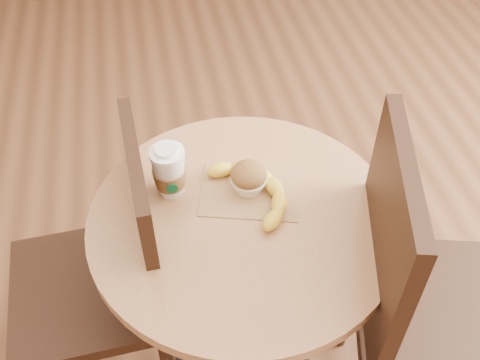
# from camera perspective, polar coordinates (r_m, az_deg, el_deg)

# --- Properties ---
(cafe_table) EXTENTS (0.74, 0.74, 0.75)m
(cafe_table) POSITION_cam_1_polar(r_m,az_deg,el_deg) (1.49, 0.30, -8.73)
(cafe_table) COLOR black
(cafe_table) RESTS_ON ground
(chair_left) EXTENTS (0.43, 0.43, 0.93)m
(chair_left) POSITION_cam_1_polar(r_m,az_deg,el_deg) (1.56, -13.14, -9.23)
(chair_left) COLOR black
(chair_left) RESTS_ON ground
(chair_right) EXTENTS (0.55, 0.55, 1.03)m
(chair_right) POSITION_cam_1_polar(r_m,az_deg,el_deg) (1.48, 18.01, -11.65)
(chair_right) COLOR black
(chair_right) RESTS_ON ground
(kraft_bag) EXTENTS (0.28, 0.24, 0.00)m
(kraft_bag) POSITION_cam_1_polar(r_m,az_deg,el_deg) (1.38, 1.02, -1.19)
(kraft_bag) COLOR #A97E51
(kraft_bag) RESTS_ON cafe_table
(coffee_cup) EXTENTS (0.08, 0.08, 0.14)m
(coffee_cup) POSITION_cam_1_polar(r_m,az_deg,el_deg) (1.35, -7.20, 0.75)
(coffee_cup) COLOR white
(coffee_cup) RESTS_ON cafe_table
(muffin) EXTENTS (0.09, 0.09, 0.08)m
(muffin) POSITION_cam_1_polar(r_m,az_deg,el_deg) (1.36, 0.88, 0.18)
(muffin) COLOR white
(muffin) RESTS_ON kraft_bag
(banana) EXTENTS (0.27, 0.31, 0.04)m
(banana) POSITION_cam_1_polar(r_m,az_deg,el_deg) (1.35, 1.15, -1.32)
(banana) COLOR yellow
(banana) RESTS_ON kraft_bag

